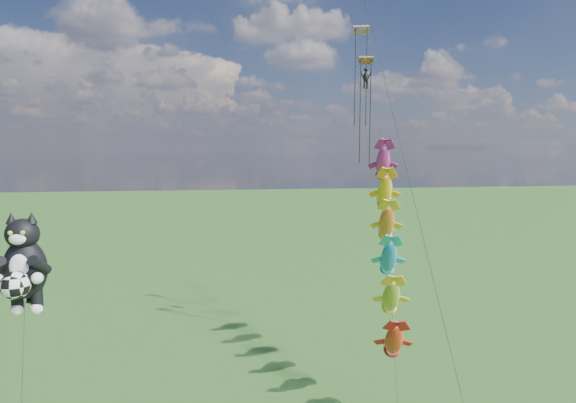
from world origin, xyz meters
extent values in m
cylinder|color=black|center=(-2.96, -1.00, 3.94)|extent=(0.37, 2.74, 7.60)
ellipsoid|color=black|center=(-3.13, 0.63, 9.17)|extent=(2.14, 1.82, 2.87)
ellipsoid|color=black|center=(-3.13, 0.54, 10.87)|extent=(1.67, 1.54, 1.45)
cone|color=black|center=(-3.58, 0.54, 11.63)|extent=(0.55, 0.55, 0.54)
cone|color=black|center=(-2.68, 0.54, 11.63)|extent=(0.55, 0.55, 0.54)
ellipsoid|color=white|center=(-3.13, -0.04, 10.74)|extent=(0.79, 0.46, 0.52)
ellipsoid|color=white|center=(-3.13, -0.04, 9.44)|extent=(0.93, 0.44, 1.18)
sphere|color=gold|center=(-3.40, -0.11, 11.03)|extent=(0.22, 0.22, 0.22)
sphere|color=gold|center=(-2.86, -0.11, 11.03)|extent=(0.22, 0.22, 0.22)
sphere|color=white|center=(-2.28, -0.31, 8.95)|extent=(0.54, 0.54, 0.54)
sphere|color=white|center=(-3.58, 0.49, 7.24)|extent=(0.57, 0.57, 0.57)
sphere|color=white|center=(-2.68, 0.49, 7.24)|extent=(0.57, 0.57, 0.57)
sphere|color=white|center=(-3.13, -0.58, 8.72)|extent=(1.29, 1.29, 1.29)
cylinder|color=black|center=(15.96, 3.70, 8.33)|extent=(3.91, 15.36, 16.37)
ellipsoid|color=#E55A19|center=(15.10, 0.33, 4.73)|extent=(1.56, 2.79, 2.68)
ellipsoid|color=green|center=(15.54, 2.05, 6.56)|extent=(1.56, 2.79, 2.68)
ellipsoid|color=blue|center=(15.97, 3.76, 8.39)|extent=(1.56, 2.79, 2.68)
ellipsoid|color=red|center=(16.41, 5.48, 10.22)|extent=(1.56, 2.79, 2.68)
ellipsoid|color=yellow|center=(16.84, 7.20, 12.05)|extent=(1.56, 2.79, 2.68)
ellipsoid|color=#D8339E|center=(17.27, 8.91, 13.89)|extent=(1.56, 2.79, 2.68)
cylinder|color=black|center=(17.45, 5.10, 13.59)|extent=(1.01, 17.07, 26.89)
cube|color=#23891C|center=(16.41, 10.50, 21.03)|extent=(1.05, 0.56, 0.54)
cylinder|color=black|center=(16.05, 10.50, 17.32)|extent=(0.08, 0.08, 7.43)
cylinder|color=black|center=(16.77, 10.50, 17.32)|extent=(0.08, 0.08, 7.43)
cube|color=#302EC3|center=(16.96, 13.62, 23.86)|extent=(1.27, 0.64, 0.62)
cylinder|color=black|center=(16.53, 13.62, 20.09)|extent=(0.08, 0.08, 7.54)
cylinder|color=black|center=(17.40, 13.62, 20.09)|extent=(0.08, 0.08, 7.54)
camera|label=1|loc=(6.12, -23.19, 14.87)|focal=30.00mm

